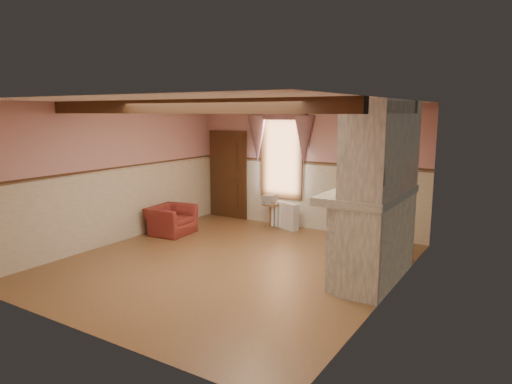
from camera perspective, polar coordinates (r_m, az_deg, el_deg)
The scene contains 26 objects.
floor at distance 8.11m, azimuth -3.34°, elevation -8.92°, with size 5.50×6.00×0.01m, color brown.
ceiling at distance 7.67m, azimuth -3.55°, elevation 11.27°, with size 5.50×6.00×0.01m, color silver.
wall_back at distance 10.34m, azimuth 6.22°, elevation 3.12°, with size 5.50×0.02×2.80m, color tan.
wall_front at distance 5.64m, azimuth -21.36°, elevation -3.25°, with size 5.50×0.02×2.80m, color tan.
wall_left at distance 9.61m, azimuth -16.96°, elevation 2.22°, with size 0.02×6.00×2.80m, color tan.
wall_right at distance 6.59m, azimuth 16.46°, elevation -1.13°, with size 0.02×6.00×2.80m, color tan.
wainscot at distance 7.90m, azimuth -3.39°, elevation -3.77°, with size 5.50×6.00×1.50m, color beige, non-canonical shape.
chair_rail at distance 7.75m, azimuth -3.45°, elevation 1.62°, with size 5.50×6.00×0.08m, color black, non-canonical shape.
firebox at distance 7.59m, azimuth 11.85°, elevation -6.88°, with size 0.20×0.95×0.90m, color black.
armchair at distance 10.12m, azimuth -10.56°, elevation -3.45°, with size 0.94×0.82×0.61m, color maroon.
side_table at distance 10.60m, azimuth 1.91°, elevation -2.84°, with size 0.46×0.46×0.55m, color brown.
book_stack at distance 10.50m, azimuth 1.74°, elevation -0.87°, with size 0.26×0.32×0.20m, color #B7AD8C.
radiator at distance 10.41m, azimuth 3.70°, elevation -2.94°, with size 0.70×0.18×0.60m, color silver.
bowl at distance 7.27m, azimuth 13.88°, elevation 0.50°, with size 0.36×0.36×0.09m, color brown.
mantel_clock at distance 7.75m, azimuth 15.11°, elevation 1.45°, with size 0.14×0.24×0.20m, color black.
oil_lamp at distance 7.90m, azimuth 15.46°, elevation 1.87°, with size 0.11×0.11×0.28m, color gold.
candle_red at distance 6.60m, azimuth 11.99°, elevation -0.04°, with size 0.06×0.06×0.16m, color maroon.
jar_yellow at distance 7.00m, azimuth 13.17°, elevation 0.31°, with size 0.06×0.06×0.12m, color yellow.
fireplace at distance 7.25m, azimuth 15.27°, elevation -0.10°, with size 0.85×2.00×2.80m, color gray.
mantel at distance 7.31m, azimuth 13.91°, elevation -0.28°, with size 1.05×2.05×0.12m, color gray.
overmantel_mirror at distance 7.29m, azimuth 12.72°, elevation 4.58°, with size 0.06×1.44×1.04m, color silver.
door at distance 11.39m, azimuth -3.50°, elevation 2.02°, with size 1.10×0.10×2.10m, color black.
window at distance 10.56m, azimuth 3.24°, elevation 4.67°, with size 1.06×0.08×2.02m, color white.
window_drapes at distance 10.44m, azimuth 3.03°, elevation 7.91°, with size 1.30×0.14×1.40m, color gray.
ceiling_beam_front at distance 6.73m, azimuth -9.57°, elevation 10.49°, with size 5.50×0.18×0.20m, color black.
ceiling_beam_back at distance 8.68m, azimuth 1.13°, elevation 10.48°, with size 5.50×0.18×0.20m, color black.
Camera 1 is at (4.44, -6.25, 2.62)m, focal length 32.00 mm.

